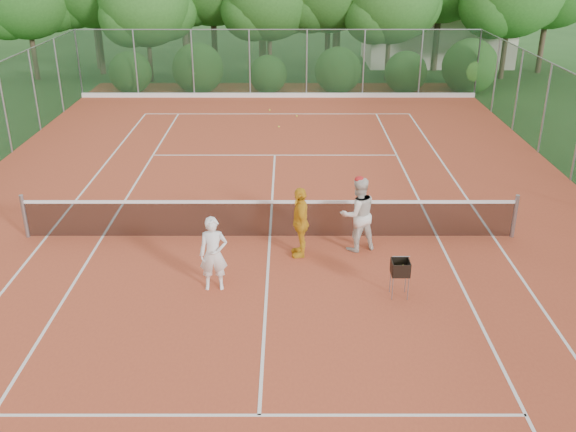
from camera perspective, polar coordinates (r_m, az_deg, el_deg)
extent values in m
plane|color=#214B1A|center=(15.75, -1.62, -1.92)|extent=(120.00, 120.00, 0.00)
cube|color=#B54929|center=(15.74, -1.62, -1.89)|extent=(18.00, 36.00, 0.02)
cube|color=beige|center=(39.51, 12.98, 15.34)|extent=(8.00, 5.00, 3.00)
cylinder|color=gray|center=(16.76, -22.37, -0.02)|extent=(0.10, 0.10, 1.10)
cylinder|color=gray|center=(16.45, 19.50, -0.02)|extent=(0.10, 0.10, 1.10)
cube|color=black|center=(15.55, -1.64, -0.32)|extent=(11.87, 0.03, 0.86)
cube|color=white|center=(15.36, -1.66, 1.26)|extent=(11.87, 0.04, 0.07)
imported|color=white|center=(13.23, -6.64, -3.36)|extent=(0.61, 0.42, 1.60)
imported|color=silver|center=(14.85, 6.23, 0.18)|extent=(1.04, 0.93, 1.78)
ellipsoid|color=red|center=(14.54, 6.37, 3.26)|extent=(0.22, 0.22, 0.14)
imported|color=gold|center=(14.52, 1.10, -0.53)|extent=(0.46, 0.99, 1.66)
cylinder|color=gray|center=(13.14, 9.27, -6.42)|extent=(0.02, 0.02, 0.51)
cylinder|color=gray|center=(13.47, 10.40, -5.72)|extent=(0.02, 0.02, 0.51)
cube|color=black|center=(13.11, 9.96, -4.53)|extent=(0.35, 0.35, 0.30)
sphere|color=#D4E435|center=(27.46, -1.64, 9.40)|extent=(0.07, 0.07, 0.07)
sphere|color=#D9EC36|center=(26.50, 0.78, 8.88)|extent=(0.07, 0.07, 0.07)
sphere|color=#DFEC37|center=(24.95, -0.83, 7.94)|extent=(0.07, 0.07, 0.07)
cube|color=white|center=(26.95, -0.96, 9.07)|extent=(11.03, 0.06, 0.01)
cube|color=white|center=(16.81, -20.66, -1.73)|extent=(0.06, 23.77, 0.01)
cube|color=white|center=(16.52, 17.78, -1.76)|extent=(0.06, 23.77, 0.01)
cube|color=white|center=(16.38, -16.16, -1.77)|extent=(0.06, 23.77, 0.01)
cube|color=white|center=(16.15, 13.12, -1.80)|extent=(0.06, 23.77, 0.01)
cube|color=white|center=(21.69, -1.18, 5.43)|extent=(8.23, 0.06, 0.01)
cube|color=white|center=(10.33, -2.58, -17.27)|extent=(8.23, 0.06, 0.01)
cube|color=white|center=(15.74, -1.62, -1.85)|extent=(0.06, 12.80, 0.01)
cube|color=#19381E|center=(29.68, -0.88, 13.38)|extent=(18.00, 0.02, 3.00)
cylinder|color=gray|center=(31.14, -18.12, 12.74)|extent=(0.07, 0.07, 3.00)
cylinder|color=gray|center=(30.88, 16.51, 12.85)|extent=(0.07, 0.07, 3.00)
cylinder|color=gray|center=(31.14, -18.12, 12.74)|extent=(0.07, 0.07, 3.00)
cylinder|color=gray|center=(30.88, 16.51, 12.85)|extent=(0.07, 0.07, 3.00)
cylinder|color=brown|center=(35.98, -21.78, 14.15)|extent=(0.26, 0.26, 3.75)
cylinder|color=brown|center=(36.39, -16.47, 15.44)|extent=(0.30, 0.30, 4.40)
cylinder|color=brown|center=(33.83, -12.23, 14.27)|extent=(0.22, 0.22, 3.20)
sphere|color=#2C6220|center=(33.55, -12.59, 18.26)|extent=(4.48, 4.48, 4.48)
cylinder|color=brown|center=(35.71, -6.60, 16.15)|extent=(0.31, 0.31, 4.50)
cylinder|color=brown|center=(34.09, -1.65, 15.09)|extent=(0.24, 0.24, 3.50)
cylinder|color=brown|center=(34.59, 3.54, 15.69)|extent=(0.28, 0.28, 4.10)
cylinder|color=brown|center=(33.77, 8.90, 14.67)|extent=(0.23, 0.23, 3.40)
cylinder|color=brown|center=(36.87, 13.14, 16.07)|extent=(0.32, 0.32, 4.65)
cylinder|color=brown|center=(35.52, 18.75, 14.50)|extent=(0.26, 0.26, 3.80)
cylinder|color=brown|center=(37.83, 21.77, 14.92)|extent=(0.29, 0.29, 4.25)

